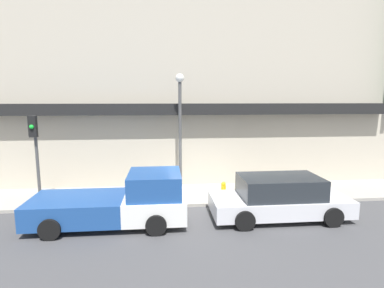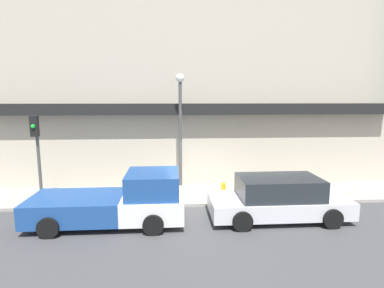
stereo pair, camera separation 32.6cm
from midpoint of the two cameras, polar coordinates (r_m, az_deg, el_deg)
ground_plane at (r=11.95m, az=1.16°, el=-11.86°), size 80.00×80.00×0.00m
sidewalk at (r=13.20m, az=0.48°, el=-9.56°), size 36.00×2.71×0.12m
building at (r=15.38m, az=-0.55°, el=11.95°), size 19.80×3.80×11.00m
pickup_truck at (r=10.52m, az=-14.40°, el=-10.63°), size 5.08×2.22×1.74m
parked_car at (r=11.10m, az=15.45°, el=-9.84°), size 4.78×2.08×1.49m
fire_hydrant at (r=12.62m, az=5.27°, el=-8.61°), size 0.20×0.20×0.65m
street_lamp at (r=12.68m, az=-3.03°, el=4.81°), size 0.36×0.36×5.09m
traffic_light at (r=12.97m, az=-28.36°, el=0.08°), size 0.28×0.42×3.42m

